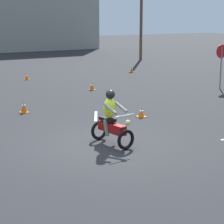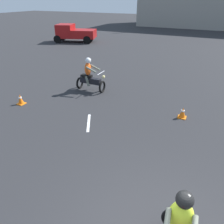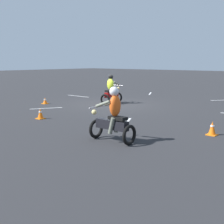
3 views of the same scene
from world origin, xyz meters
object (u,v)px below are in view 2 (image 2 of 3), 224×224
(pickup_truck, at_px, (74,33))
(traffic_cone_mid_left, at_px, (21,99))
(motorcycle_rider_background, at_px, (90,77))
(traffic_cone_near_right, at_px, (183,113))

(pickup_truck, bearing_deg, traffic_cone_mid_left, -172.86)
(motorcycle_rider_background, height_order, traffic_cone_near_right, motorcycle_rider_background)
(traffic_cone_near_right, xyz_separation_m, traffic_cone_mid_left, (-6.65, -1.86, 0.01))
(traffic_cone_near_right, bearing_deg, pickup_truck, 138.23)
(motorcycle_rider_background, bearing_deg, traffic_cone_near_right, 79.06)
(traffic_cone_mid_left, bearing_deg, traffic_cone_near_right, 15.65)
(pickup_truck, height_order, traffic_cone_mid_left, pickup_truck)
(motorcycle_rider_background, height_order, pickup_truck, pickup_truck)
(motorcycle_rider_background, bearing_deg, pickup_truck, -142.64)
(motorcycle_rider_background, relative_size, pickup_truck, 0.37)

